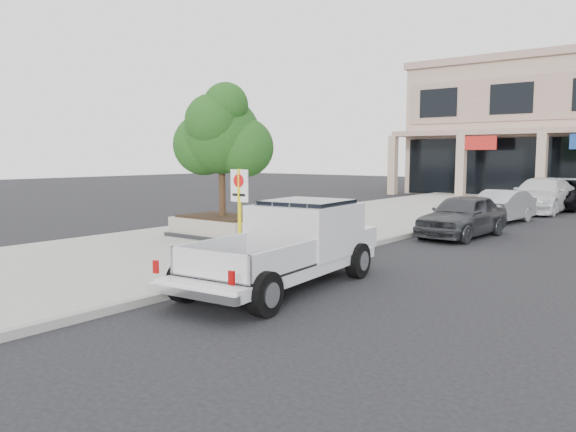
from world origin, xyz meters
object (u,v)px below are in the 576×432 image
Objects in this scene: planter_tree at (228,136)px; curb_car_b at (500,207)px; curb_car_d at (553,194)px; planter at (223,226)px; curb_car_c at (542,195)px; curb_car_a at (462,216)px; pickup_truck at (281,246)px; no_parking_sign at (239,203)px.

planter_tree is 12.05m from curb_car_b.
planter_tree is 19.42m from curb_car_d.
planter is 0.80× the size of planter_tree.
curb_car_d is at bearing 91.91° from curb_car_c.
planter_tree is 8.37m from curb_car_a.
curb_car_c is at bearing 70.75° from planter_tree.
pickup_truck is 14.55m from curb_car_b.
pickup_truck is 9.64m from curb_car_a.
curb_car_c is (0.15, 20.31, -0.06)m from pickup_truck.
planter is 0.78× the size of curb_car_b.
curb_car_d is at bearing 94.39° from curb_car_a.
curb_car_c is 2.23m from curb_car_d.
curb_car_b is 5.77m from curb_car_c.
planter_tree reaches higher than curb_car_d.
planter_tree reaches higher than curb_car_b.
curb_car_b is 0.73× the size of curb_car_d.
planter_tree is (0.13, 0.15, 2.94)m from planter.
planter is at bearing -112.18° from curb_car_d.
curb_car_a is 4.92m from curb_car_b.
pickup_truck reaches higher than curb_car_c.
pickup_truck is (5.63, -3.99, 0.42)m from planter.
planter is 0.56× the size of pickup_truck.
curb_car_a reaches higher than planter.
no_parking_sign is 21.74m from curb_car_d.
curb_car_c is at bearing 70.50° from planter.
curb_car_d reaches higher than curb_car_a.
planter is 4.87m from no_parking_sign.
no_parking_sign is 19.52m from curb_car_c.
planter_tree is at bearing 48.97° from planter.
curb_car_a is at bearing -87.41° from curb_car_c.
curb_car_a is 0.75× the size of curb_car_c.
planter_tree is at bearing -111.94° from curb_car_d.
curb_car_b is 0.71× the size of curb_car_c.
planter_tree is 0.71× the size of curb_car_d.
no_parking_sign is 0.40× the size of pickup_truck.
curb_car_d is at bearing 72.90° from planter_tree.
planter_tree reaches higher than no_parking_sign.
curb_car_d is at bearing 95.69° from curb_car_b.
pickup_truck is 1.39× the size of curb_car_b.
planter is 0.74× the size of curb_car_a.
curb_car_a reaches higher than curb_car_b.
curb_car_a is at bearing 75.54° from no_parking_sign.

